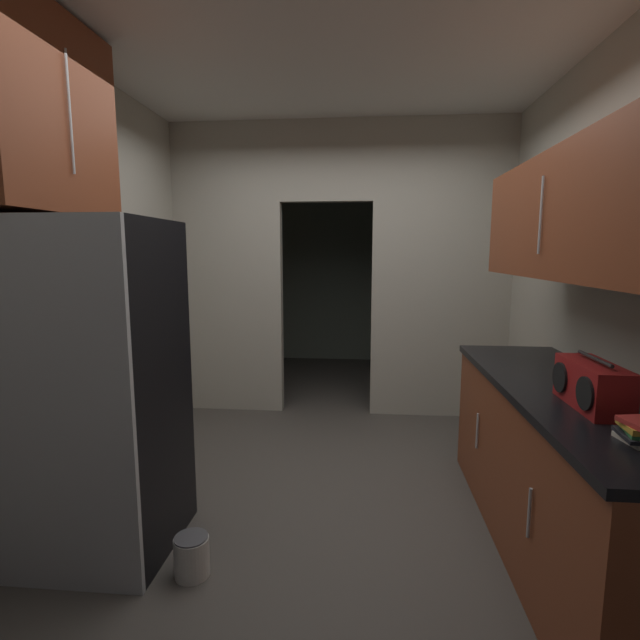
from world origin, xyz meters
TOP-DOWN VIEW (x-y plane):
  - ground at (0.00, 0.00)m, footprint 20.00×20.00m
  - kitchen_overhead_slab at (0.00, 0.51)m, footprint 3.55×7.37m
  - kitchen_partition at (0.03, 1.69)m, footprint 3.15×0.12m
  - adjoining_room_shell at (0.00, 3.31)m, footprint 3.15×2.36m
  - kitchen_flank_left at (-1.62, -0.41)m, footprint 0.10×4.19m
  - refrigerator at (-1.17, -0.57)m, footprint 0.85×0.73m
  - lower_cabinet_run at (1.25, -0.40)m, footprint 0.64×2.09m
  - upper_cabinet_counterside at (1.25, -0.40)m, footprint 0.36×1.88m
  - upper_cabinet_fridgeside at (-1.39, -0.47)m, footprint 0.36×0.94m
  - boombox at (1.22, -0.71)m, footprint 0.17×0.41m
  - paint_can at (-0.57, -0.76)m, footprint 0.17×0.17m

SIDE VIEW (x-z plane):
  - ground at x=0.00m, z-range 0.00..0.00m
  - paint_can at x=-0.57m, z-range 0.00..0.20m
  - lower_cabinet_run at x=1.25m, z-range 0.00..0.88m
  - refrigerator at x=-1.17m, z-range 0.00..1.71m
  - boombox at x=1.22m, z-range 0.87..1.09m
  - adjoining_room_shell at x=0.00m, z-range 0.00..2.74m
  - kitchen_flank_left at x=-1.62m, z-range 0.00..2.74m
  - kitchen_partition at x=0.03m, z-range 0.09..2.83m
  - upper_cabinet_counterside at x=1.25m, z-range 1.42..2.03m
  - upper_cabinet_fridgeside at x=-1.39m, z-range 1.74..2.72m
  - kitchen_overhead_slab at x=0.00m, z-range 2.74..2.80m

